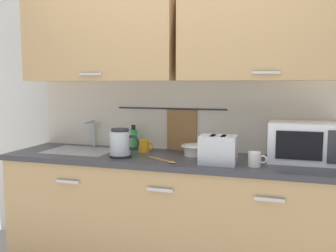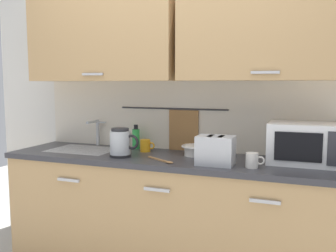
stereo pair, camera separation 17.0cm
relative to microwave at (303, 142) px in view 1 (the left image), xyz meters
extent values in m
cube|color=tan|center=(-0.89, -0.11, -0.61)|extent=(2.50, 0.60, 0.86)
cube|color=#B7B7BC|center=(-1.58, -0.42, -0.30)|extent=(0.18, 0.02, 0.02)
cube|color=#B7B7BC|center=(-0.89, -0.42, -0.30)|extent=(0.18, 0.02, 0.02)
cube|color=#B7B7BC|center=(-0.20, -0.42, -0.30)|extent=(0.18, 0.02, 0.02)
cube|color=#333338|center=(-0.89, -0.11, -0.16)|extent=(2.53, 0.63, 0.04)
cube|color=#9EA0A5|center=(-1.67, -0.09, -0.18)|extent=(0.52, 0.38, 0.09)
cube|color=silver|center=(-0.89, 0.22, 0.21)|extent=(3.70, 0.06, 2.50)
cube|color=beige|center=(-0.89, 0.19, 0.14)|extent=(2.50, 0.01, 0.55)
cube|color=tan|center=(-1.53, 0.03, 0.77)|extent=(1.23, 0.33, 0.70)
cube|color=#B7B7BC|center=(-1.53, -0.15, 0.47)|extent=(0.18, 0.01, 0.02)
cube|color=tan|center=(-0.25, 0.03, 0.77)|extent=(1.23, 0.33, 0.70)
cube|color=#B7B7BC|center=(-0.25, -0.15, 0.47)|extent=(0.18, 0.01, 0.02)
cylinder|color=#333338|center=(-0.99, 0.17, 0.19)|extent=(0.90, 0.01, 0.01)
cube|color=olive|center=(-0.90, 0.17, 0.01)|extent=(0.24, 0.02, 0.34)
cylinder|color=#B2B5BA|center=(-1.67, 0.14, -0.03)|extent=(0.03, 0.03, 0.22)
cylinder|color=#B2B5BA|center=(-1.67, 0.06, 0.07)|extent=(0.02, 0.16, 0.02)
cube|color=#B2B5BA|center=(-1.63, 0.14, 0.06)|extent=(0.07, 0.02, 0.01)
cube|color=white|center=(0.00, 0.00, 0.00)|extent=(0.46, 0.34, 0.27)
cube|color=black|center=(-0.04, -0.17, 0.00)|extent=(0.29, 0.01, 0.18)
cube|color=#2D2D33|center=(0.18, -0.17, 0.00)|extent=(0.09, 0.01, 0.21)
cylinder|color=black|center=(-1.25, -0.23, -0.13)|extent=(0.16, 0.16, 0.02)
cylinder|color=#B2B7BC|center=(-1.25, -0.23, -0.03)|extent=(0.15, 0.15, 0.17)
cylinder|color=#262628|center=(-1.25, -0.23, 0.06)|extent=(0.13, 0.13, 0.02)
torus|color=black|center=(-1.16, -0.23, -0.02)|extent=(0.11, 0.02, 0.11)
cylinder|color=green|center=(-1.29, 0.11, -0.06)|extent=(0.06, 0.06, 0.16)
cylinder|color=black|center=(-1.29, 0.11, 0.04)|extent=(0.03, 0.03, 0.04)
cylinder|color=orange|center=(-1.16, 0.01, -0.09)|extent=(0.08, 0.08, 0.09)
torus|color=orange|center=(-1.11, 0.01, -0.09)|extent=(0.06, 0.01, 0.06)
cylinder|color=silver|center=(-0.75, 0.00, -0.10)|extent=(0.17, 0.17, 0.07)
torus|color=silver|center=(-0.75, 0.00, -0.07)|extent=(0.21, 0.21, 0.01)
cube|color=#B7BABF|center=(-0.54, -0.25, -0.04)|extent=(0.24, 0.17, 0.19)
cube|color=black|center=(-0.57, -0.25, 0.05)|extent=(0.03, 0.12, 0.01)
cube|color=black|center=(-0.50, -0.25, 0.05)|extent=(0.03, 0.12, 0.01)
cube|color=black|center=(-0.67, -0.25, -0.01)|extent=(0.02, 0.02, 0.02)
cylinder|color=silver|center=(-0.30, -0.26, -0.09)|extent=(0.08, 0.08, 0.09)
torus|color=silver|center=(-0.25, -0.26, -0.09)|extent=(0.06, 0.01, 0.06)
cube|color=#9E7042|center=(-0.95, -0.25, -0.13)|extent=(0.20, 0.13, 0.01)
ellipsoid|color=#9E7042|center=(-0.84, -0.32, -0.13)|extent=(0.07, 0.07, 0.01)
camera|label=1|loc=(-0.15, -2.64, 0.39)|focal=39.40mm
camera|label=2|loc=(0.01, -2.58, 0.39)|focal=39.40mm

